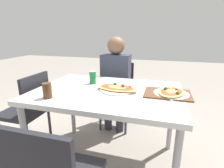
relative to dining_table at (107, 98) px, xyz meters
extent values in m
plane|color=gray|center=(0.00, 0.00, -0.69)|extent=(14.00, 14.00, 0.00)
cube|color=silver|center=(0.00, 0.00, 0.05)|extent=(1.29, 0.91, 0.04)
cylinder|color=#99999E|center=(-0.59, -0.40, -0.33)|extent=(0.05, 0.05, 0.72)
cylinder|color=#99999E|center=(-0.59, 0.40, -0.33)|extent=(0.05, 0.05, 0.72)
cylinder|color=#99999E|center=(0.59, 0.40, -0.33)|extent=(0.05, 0.05, 0.72)
cube|color=black|center=(-0.10, 0.71, -0.23)|extent=(0.40, 0.40, 0.04)
cube|color=black|center=(-0.10, 0.90, -0.02)|extent=(0.38, 0.03, 0.39)
cylinder|color=#38383D|center=(0.07, 0.54, -0.47)|extent=(0.03, 0.03, 0.44)
cylinder|color=#38383D|center=(-0.27, 0.54, -0.47)|extent=(0.03, 0.03, 0.44)
cylinder|color=#38383D|center=(0.07, 0.88, -0.47)|extent=(0.03, 0.03, 0.44)
cylinder|color=#38383D|center=(-0.27, 0.88, -0.47)|extent=(0.03, 0.03, 0.44)
cube|color=black|center=(-0.90, -0.06, -0.23)|extent=(0.40, 0.40, 0.04)
cube|color=black|center=(-0.72, -0.06, -0.02)|extent=(0.03, 0.38, 0.39)
cylinder|color=#38383D|center=(-1.07, -0.23, -0.47)|extent=(0.03, 0.03, 0.44)
cylinder|color=#38383D|center=(-1.07, 0.11, -0.47)|extent=(0.03, 0.03, 0.44)
cylinder|color=#38383D|center=(-0.73, -0.23, -0.47)|extent=(0.03, 0.03, 0.44)
cylinder|color=#38383D|center=(-0.73, 0.11, -0.47)|extent=(0.03, 0.03, 0.44)
cylinder|color=#2D2D38|center=(-0.02, 0.60, -0.45)|extent=(0.10, 0.10, 0.48)
cylinder|color=#2D2D38|center=(-0.18, 0.60, -0.45)|extent=(0.10, 0.10, 0.48)
cube|color=#333847|center=(-0.10, 0.68, 0.05)|extent=(0.35, 0.20, 0.52)
sphere|color=brown|center=(-0.10, 0.68, 0.41)|extent=(0.21, 0.21, 0.21)
cylinder|color=white|center=(0.08, 0.02, 0.08)|extent=(0.30, 0.30, 0.01)
ellipsoid|color=tan|center=(0.08, 0.02, 0.10)|extent=(0.39, 0.25, 0.02)
ellipsoid|color=#B24223|center=(0.08, 0.02, 0.10)|extent=(0.32, 0.20, 0.01)
sphere|color=beige|center=(0.20, 0.06, 0.11)|extent=(0.03, 0.03, 0.03)
sphere|color=beige|center=(0.12, 0.02, 0.11)|extent=(0.02, 0.02, 0.02)
sphere|color=#335928|center=(0.05, 0.08, 0.11)|extent=(0.03, 0.03, 0.03)
sphere|color=maroon|center=(0.13, 0.03, 0.11)|extent=(0.03, 0.03, 0.03)
cylinder|color=#197233|center=(-0.21, 0.17, 0.13)|extent=(0.07, 0.07, 0.12)
cylinder|color=silver|center=(-0.21, 0.17, 0.19)|extent=(0.06, 0.06, 0.00)
cylinder|color=#4C2D19|center=(-0.39, -0.31, 0.13)|extent=(0.07, 0.07, 0.12)
cube|color=brown|center=(0.51, 0.04, 0.08)|extent=(0.37, 0.28, 0.01)
cylinder|color=white|center=(0.54, 0.04, 0.08)|extent=(0.28, 0.28, 0.01)
ellipsoid|color=tan|center=(0.54, 0.04, 0.10)|extent=(0.27, 0.33, 0.02)
ellipsoid|color=#B24223|center=(0.54, 0.04, 0.10)|extent=(0.22, 0.27, 0.01)
sphere|color=#335928|center=(0.58, 0.07, 0.11)|extent=(0.02, 0.02, 0.02)
sphere|color=beige|center=(0.53, 0.10, 0.11)|extent=(0.03, 0.03, 0.03)
sphere|color=#335928|center=(0.59, -0.02, 0.11)|extent=(0.03, 0.03, 0.03)
sphere|color=#335928|center=(0.50, 0.07, 0.11)|extent=(0.03, 0.03, 0.03)
camera|label=1|loc=(0.45, -1.40, 0.57)|focal=28.00mm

